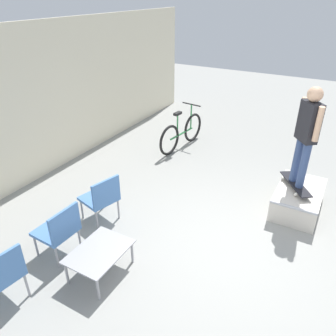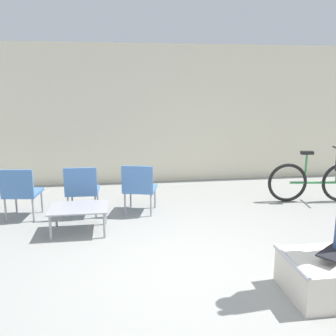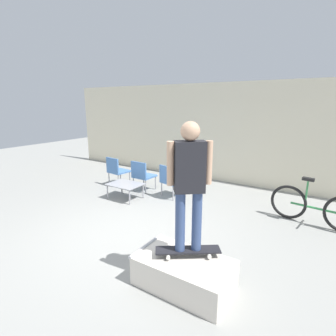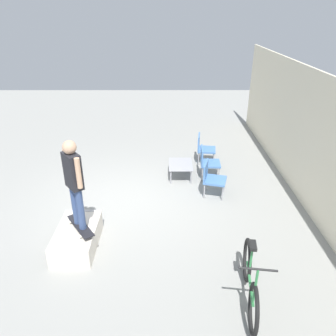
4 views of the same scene
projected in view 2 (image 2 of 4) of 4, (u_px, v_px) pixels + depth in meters
ground_plane at (186, 271)px, 4.40m from camera, size 24.00×24.00×0.00m
house_wall_back at (150, 115)px, 8.18m from camera, size 12.00×0.06×3.00m
coffee_table at (79, 210)px, 5.50m from camera, size 0.85×0.63×0.39m
patio_chair_left at (21, 190)px, 6.03m from camera, size 0.58×0.58×0.86m
patio_chair_center at (82, 188)px, 6.16m from camera, size 0.54×0.54×0.86m
patio_chair_right at (139, 186)px, 6.29m from camera, size 0.64×0.64×0.86m
bicycle at (315, 181)px, 6.96m from camera, size 1.73×0.52×1.02m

